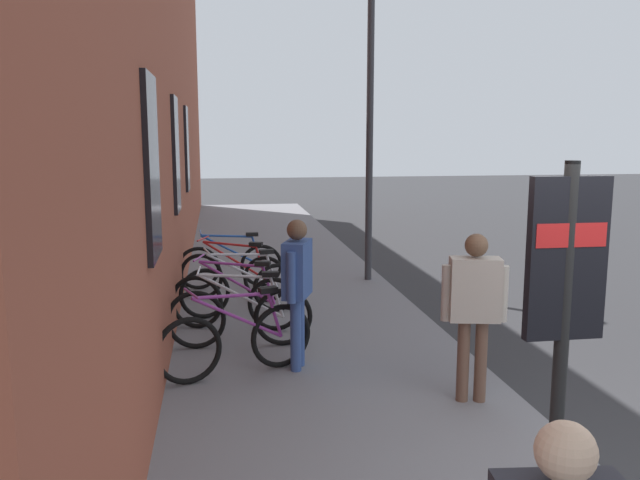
% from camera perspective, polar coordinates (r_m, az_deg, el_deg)
% --- Properties ---
extents(ground, '(60.00, 60.00, 0.00)m').
position_cam_1_polar(ground, '(10.93, 12.38, -5.17)').
color(ground, '#2D2D30').
extents(sidewalk_pavement, '(24.00, 3.50, 0.12)m').
position_cam_1_polar(sidewalk_pavement, '(12.18, -3.28, -3.17)').
color(sidewalk_pavement, slate).
rests_on(sidewalk_pavement, ground).
extents(station_facade, '(22.00, 0.65, 9.24)m').
position_cam_1_polar(station_facade, '(13.00, -13.41, 17.59)').
color(station_facade, brown).
rests_on(station_facade, ground).
extents(bicycle_leaning_wall, '(0.71, 1.69, 0.97)m').
position_cam_1_polar(bicycle_leaning_wall, '(7.09, -7.25, -8.70)').
color(bicycle_leaning_wall, black).
rests_on(bicycle_leaning_wall, sidewalk_pavement).
extents(bicycle_nearest_sign, '(0.48, 1.77, 0.97)m').
position_cam_1_polar(bicycle_nearest_sign, '(7.99, -6.96, -6.62)').
color(bicycle_nearest_sign, black).
rests_on(bicycle_nearest_sign, sidewalk_pavement).
extents(bicycle_end_of_row, '(0.62, 1.73, 0.97)m').
position_cam_1_polar(bicycle_end_of_row, '(8.70, -7.37, -5.31)').
color(bicycle_end_of_row, black).
rests_on(bicycle_end_of_row, sidewalk_pavement).
extents(bicycle_mid_rack, '(0.52, 1.75, 0.97)m').
position_cam_1_polar(bicycle_mid_rack, '(9.37, -6.83, -4.23)').
color(bicycle_mid_rack, black).
rests_on(bicycle_mid_rack, sidewalk_pavement).
extents(bicycle_beside_lamp, '(0.72, 1.69, 0.97)m').
position_cam_1_polar(bicycle_beside_lamp, '(10.20, -7.56, -3.12)').
color(bicycle_beside_lamp, black).
rests_on(bicycle_beside_lamp, sidewalk_pavement).
extents(bicycle_under_window, '(0.48, 1.77, 0.97)m').
position_cam_1_polar(bicycle_under_window, '(11.03, -7.81, -2.19)').
color(bicycle_under_window, black).
rests_on(bicycle_under_window, sidewalk_pavement).
extents(transit_info_sign, '(0.10, 0.55, 2.40)m').
position_cam_1_polar(transit_info_sign, '(4.66, 20.67, -3.38)').
color(transit_info_sign, black).
rests_on(transit_info_sign, sidewalk_pavement).
extents(pedestrian_crossing_street, '(0.33, 0.62, 1.65)m').
position_cam_1_polar(pedestrian_crossing_street, '(6.38, 13.35, -5.16)').
color(pedestrian_crossing_street, brown).
rests_on(pedestrian_crossing_street, sidewalk_pavement).
extents(pedestrian_by_facade, '(0.60, 0.39, 1.66)m').
position_cam_1_polar(pedestrian_by_facade, '(7.09, -2.01, -3.39)').
color(pedestrian_by_facade, '#334C8C').
rests_on(pedestrian_by_facade, sidewalk_pavement).
extents(street_lamp, '(0.28, 0.28, 5.51)m').
position_cam_1_polar(street_lamp, '(11.40, 4.41, 12.66)').
color(street_lamp, '#333338').
rests_on(street_lamp, sidewalk_pavement).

